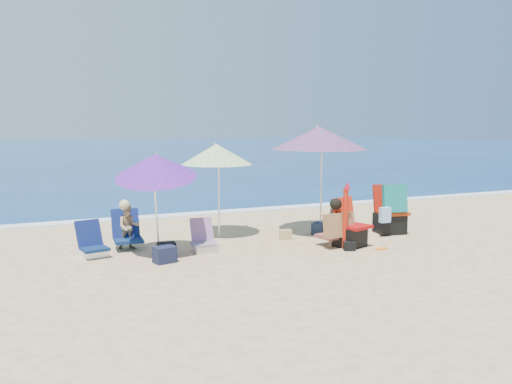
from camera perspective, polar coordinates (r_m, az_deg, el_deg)
name	(u,v)px	position (r m, az deg, el deg)	size (l,w,h in m)	color
ground	(293,257)	(9.67, 4.02, -7.08)	(120.00, 120.00, 0.00)	#D8BC84
sea	(78,151)	(53.54, -18.86, 4.30)	(120.00, 80.00, 0.12)	navy
foam	(206,213)	(14.29, -5.46, -2.31)	(120.00, 0.50, 0.04)	white
umbrella_turquoise	(319,138)	(11.47, 6.91, 5.86)	(2.54, 2.54, 2.41)	silver
umbrella_striped	(217,154)	(11.18, -4.32, 4.12)	(1.92, 1.92, 2.04)	white
umbrella_blue	(155,166)	(9.63, -10.92, 2.84)	(1.97, 2.01, 2.04)	white
furled_umbrella	(346,212)	(10.28, 9.75, -2.19)	(0.15, 0.15, 1.32)	#AF1D0C
chair_navy	(92,247)	(10.12, -17.46, -5.75)	(0.58, 0.71, 0.65)	#0C2148
chair_rainbow	(204,243)	(10.10, -5.66, -5.52)	(0.52, 0.59, 0.61)	#C06B43
camp_chair_left	(350,232)	(10.59, 10.18, -4.31)	(0.73, 0.75, 0.97)	#9E0B0B
camp_chair_right	(390,215)	(12.00, 14.42, -2.48)	(0.90, 0.77, 1.13)	#AE300C
person_center	(336,223)	(10.49, 8.67, -3.35)	(0.70, 0.67, 0.98)	tan
person_left	(128,226)	(10.50, -13.79, -3.66)	(0.55, 0.70, 0.97)	tan
bag_navy_a	(165,255)	(9.38, -9.93, -6.74)	(0.42, 0.34, 0.29)	#171A32
bag_black_a	(167,249)	(9.87, -9.72, -6.16)	(0.34, 0.26, 0.24)	black
bag_tan	(286,235)	(11.08, 3.24, -4.66)	(0.28, 0.23, 0.21)	tan
bag_navy_b	(320,228)	(11.69, 6.97, -3.95)	(0.43, 0.40, 0.26)	#1B263B
bag_black_b	(349,246)	(10.27, 10.15, -5.83)	(0.27, 0.23, 0.17)	black
orange_item	(381,249)	(10.50, 13.52, -6.02)	(0.26, 0.15, 0.03)	orange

